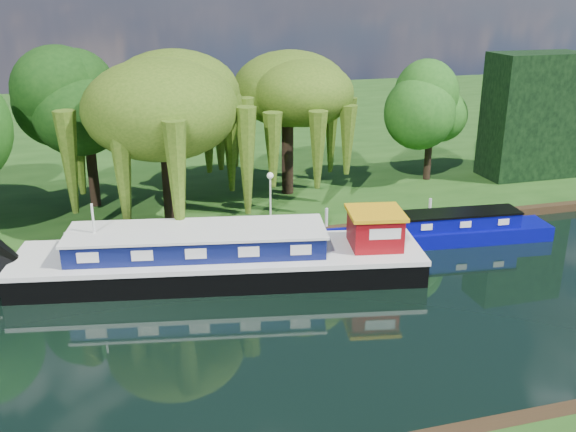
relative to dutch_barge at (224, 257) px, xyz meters
name	(u,v)px	position (x,y,z in m)	size (l,w,h in m)	color
ground	(323,316)	(3.13, -4.67, -0.94)	(120.00, 120.00, 0.00)	black
far_bank	(199,133)	(3.13, 29.33, -0.72)	(120.00, 52.00, 0.45)	#193F11
dutch_barge	(224,257)	(0.00, 0.00, 0.00)	(18.49, 7.27, 3.81)	black
narrowboat	(439,231)	(11.34, 1.11, -0.34)	(11.83, 3.06, 1.71)	#06077B
red_dinghy	(125,273)	(-4.34, 1.61, -0.94)	(2.28, 3.19, 0.66)	maroon
willow_left	(164,107)	(-1.64, 6.88, 5.62)	(7.03, 7.03, 8.42)	black
willow_right	(288,103)	(5.74, 9.87, 5.01)	(6.20, 6.20, 7.55)	black
tree_far_mid	(86,107)	(-5.56, 10.61, 5.19)	(5.03, 5.03, 8.23)	black
tree_far_right	(432,110)	(15.31, 10.25, 4.07)	(4.04, 4.04, 6.61)	black
conifer_hedge	(533,116)	(22.13, 9.33, 3.51)	(6.00, 3.00, 8.00)	black
lamppost	(270,183)	(3.63, 5.83, 1.48)	(0.36, 0.36, 2.56)	silver
mooring_posts	(262,224)	(2.63, 3.73, 0.01)	(19.16, 0.16, 1.00)	silver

